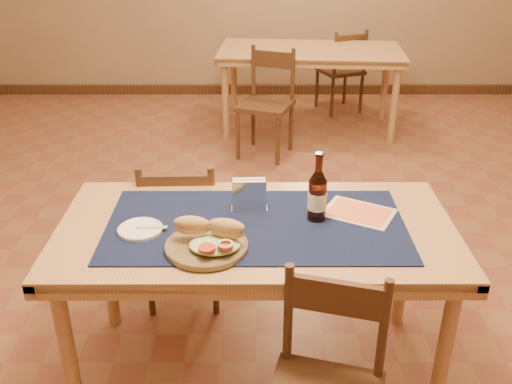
{
  "coord_description": "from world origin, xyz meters",
  "views": [
    {
      "loc": [
        -0.0,
        -2.79,
        1.9
      ],
      "look_at": [
        0.0,
        -0.7,
        0.85
      ],
      "focal_mm": 40.0,
      "sensor_mm": 36.0,
      "label": 1
    }
  ],
  "objects_px": {
    "main_table": "(256,243)",
    "back_table": "(310,58)",
    "napkin_holder": "(249,195)",
    "beer_bottle": "(317,195)",
    "chair_main_far": "(182,229)",
    "sandwich_plate": "(209,241)"
  },
  "relations": [
    {
      "from": "main_table",
      "to": "back_table",
      "type": "distance_m",
      "value": 3.2
    },
    {
      "from": "main_table",
      "to": "chair_main_far",
      "type": "relative_size",
      "value": 1.91
    },
    {
      "from": "chair_main_far",
      "to": "sandwich_plate",
      "type": "distance_m",
      "value": 0.8
    },
    {
      "from": "sandwich_plate",
      "to": "beer_bottle",
      "type": "bearing_deg",
      "value": 28.61
    },
    {
      "from": "main_table",
      "to": "back_table",
      "type": "bearing_deg",
      "value": 81.06
    },
    {
      "from": "main_table",
      "to": "chair_main_far",
      "type": "bearing_deg",
      "value": 126.51
    },
    {
      "from": "chair_main_far",
      "to": "napkin_holder",
      "type": "height_order",
      "value": "napkin_holder"
    },
    {
      "from": "back_table",
      "to": "beer_bottle",
      "type": "height_order",
      "value": "beer_bottle"
    },
    {
      "from": "sandwich_plate",
      "to": "napkin_holder",
      "type": "xyz_separation_m",
      "value": [
        0.15,
        0.31,
        0.03
      ]
    },
    {
      "from": "main_table",
      "to": "beer_bottle",
      "type": "height_order",
      "value": "beer_bottle"
    },
    {
      "from": "main_table",
      "to": "sandwich_plate",
      "type": "distance_m",
      "value": 0.28
    },
    {
      "from": "back_table",
      "to": "chair_main_far",
      "type": "height_order",
      "value": "chair_main_far"
    },
    {
      "from": "napkin_holder",
      "to": "main_table",
      "type": "bearing_deg",
      "value": -77.5
    },
    {
      "from": "sandwich_plate",
      "to": "beer_bottle",
      "type": "relative_size",
      "value": 1.08
    },
    {
      "from": "back_table",
      "to": "chair_main_far",
      "type": "bearing_deg",
      "value": -108.19
    },
    {
      "from": "back_table",
      "to": "napkin_holder",
      "type": "bearing_deg",
      "value": -99.84
    },
    {
      "from": "napkin_holder",
      "to": "chair_main_far",
      "type": "bearing_deg",
      "value": 132.54
    },
    {
      "from": "back_table",
      "to": "napkin_holder",
      "type": "relative_size",
      "value": 10.94
    },
    {
      "from": "napkin_holder",
      "to": "sandwich_plate",
      "type": "bearing_deg",
      "value": -115.07
    },
    {
      "from": "sandwich_plate",
      "to": "napkin_holder",
      "type": "relative_size",
      "value": 2.02
    },
    {
      "from": "main_table",
      "to": "back_table",
      "type": "xyz_separation_m",
      "value": [
        0.5,
        3.16,
        0.0
      ]
    },
    {
      "from": "back_table",
      "to": "napkin_holder",
      "type": "xyz_separation_m",
      "value": [
        -0.53,
        -3.03,
        0.15
      ]
    }
  ]
}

